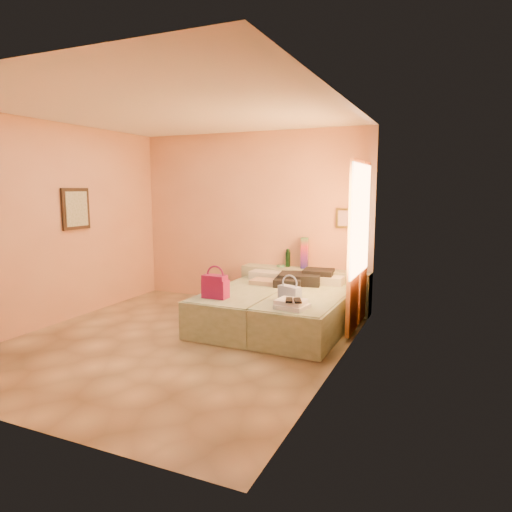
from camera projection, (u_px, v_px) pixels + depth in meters
The scene contains 16 objects.
ground at pixel (178, 341), 5.70m from camera, with size 4.50×4.50×0.00m, color tan.
room_walls at pixel (212, 197), 5.87m from camera, with size 4.02×4.51×2.81m.
headboard_ledge at pixel (304, 289), 7.16m from camera, with size 2.05×0.30×0.65m, color #9DA98A.
bed_left at pixel (248, 306), 6.42m from camera, with size 0.90×2.00×0.50m, color #A5BA95.
bed_right at pixel (309, 313), 6.06m from camera, with size 0.90×2.00×0.50m, color #A5BA95.
water_bottle at pixel (288, 258), 7.29m from camera, with size 0.08×0.08×0.27m, color #12331C.
rainbow_box at pixel (305, 253), 7.13m from camera, with size 0.11×0.11×0.48m, color #921250.
small_dish at pixel (281, 266), 7.29m from camera, with size 0.13×0.13×0.03m, color #4E8F6B.
green_book at pixel (326, 270), 6.97m from camera, with size 0.18×0.13×0.03m, color #244330.
flower_vase at pixel (357, 263), 6.76m from camera, with size 0.22×0.22×0.28m, color silver.
magenta_handbag at pixel (215, 286), 5.85m from camera, with size 0.32×0.18×0.30m, color #921250.
khaki_garment at pixel (265, 282), 6.71m from camera, with size 0.38×0.31×0.07m, color tan.
clothes_pile at pixel (303, 278), 6.68m from camera, with size 0.65×0.65×0.20m, color black.
blue_handbag at pixel (290, 293), 5.70m from camera, with size 0.29×0.13×0.19m, color #4360A2.
towel_stack at pixel (292, 304), 5.35m from camera, with size 0.35×0.30×0.10m, color white.
sandal_pair at pixel (293, 300), 5.28m from camera, with size 0.16×0.21×0.02m, color black.
Camera 1 is at (3.11, -4.62, 1.90)m, focal length 32.00 mm.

